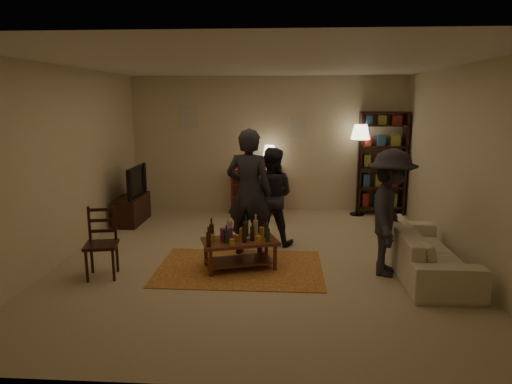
# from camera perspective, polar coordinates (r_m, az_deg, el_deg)

# --- Properties ---
(floor) EXTENTS (6.00, 6.00, 0.00)m
(floor) POSITION_cam_1_polar(r_m,az_deg,el_deg) (6.61, 0.38, -8.28)
(floor) COLOR #C6B793
(floor) RESTS_ON ground
(room_shell) EXTENTS (6.00, 6.00, 6.00)m
(room_shell) POSITION_cam_1_polar(r_m,az_deg,el_deg) (9.25, -2.60, 8.84)
(room_shell) COLOR beige
(room_shell) RESTS_ON ground
(rug) EXTENTS (2.20, 1.50, 0.01)m
(rug) POSITION_cam_1_polar(r_m,az_deg,el_deg) (6.23, -2.01, -9.47)
(rug) COLOR maroon
(rug) RESTS_ON ground
(coffee_table) EXTENTS (1.10, 0.82, 0.74)m
(coffee_table) POSITION_cam_1_polar(r_m,az_deg,el_deg) (6.11, -2.09, -6.27)
(coffee_table) COLOR brown
(coffee_table) RESTS_ON ground
(dining_chair) EXTENTS (0.47, 0.47, 0.91)m
(dining_chair) POSITION_cam_1_polar(r_m,az_deg,el_deg) (6.17, -18.72, -5.69)
(dining_chair) COLOR black
(dining_chair) RESTS_ON ground
(tv_stand) EXTENTS (0.40, 1.00, 1.06)m
(tv_stand) POSITION_cam_1_polar(r_m,az_deg,el_deg) (8.68, -15.24, -1.25)
(tv_stand) COLOR black
(tv_stand) RESTS_ON ground
(dresser) EXTENTS (1.00, 0.50, 1.36)m
(dresser) POSITION_cam_1_polar(r_m,az_deg,el_deg) (9.11, 0.15, 0.33)
(dresser) COLOR maroon
(dresser) RESTS_ON ground
(bookshelf) EXTENTS (0.90, 0.34, 2.02)m
(bookshelf) POSITION_cam_1_polar(r_m,az_deg,el_deg) (9.27, 15.44, 3.60)
(bookshelf) COLOR black
(bookshelf) RESTS_ON ground
(floor_lamp) EXTENTS (0.36, 0.36, 1.77)m
(floor_lamp) POSITION_cam_1_polar(r_m,az_deg,el_deg) (9.01, 12.90, 6.53)
(floor_lamp) COLOR black
(floor_lamp) RESTS_ON ground
(sofa) EXTENTS (0.81, 2.08, 0.61)m
(sofa) POSITION_cam_1_polar(r_m,az_deg,el_deg) (6.39, 20.41, -6.83)
(sofa) COLOR beige
(sofa) RESTS_ON ground
(person_left) EXTENTS (0.75, 0.58, 1.84)m
(person_left) POSITION_cam_1_polar(r_m,az_deg,el_deg) (6.53, -0.88, -0.12)
(person_left) COLOR #23242B
(person_left) RESTS_ON ground
(person_right) EXTENTS (0.82, 0.69, 1.52)m
(person_right) POSITION_cam_1_polar(r_m,az_deg,el_deg) (7.08, 1.85, -0.55)
(person_right) COLOR #23232A
(person_right) RESTS_ON ground
(person_by_sofa) EXTENTS (0.88, 1.19, 1.64)m
(person_by_sofa) POSITION_cam_1_polar(r_m,az_deg,el_deg) (6.06, 16.42, -2.52)
(person_by_sofa) COLOR #292831
(person_by_sofa) RESTS_ON ground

